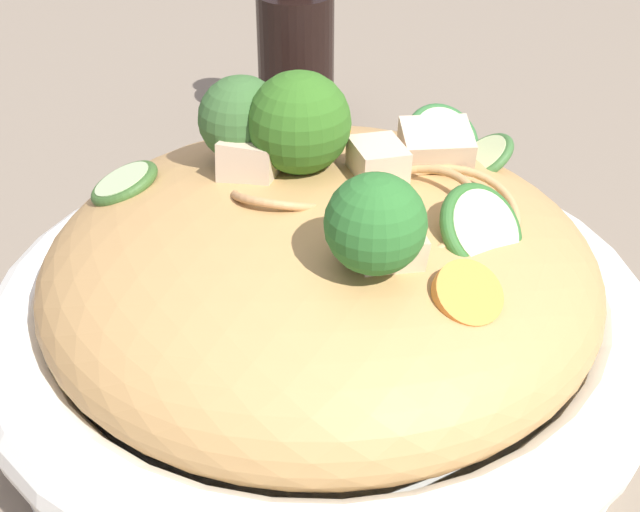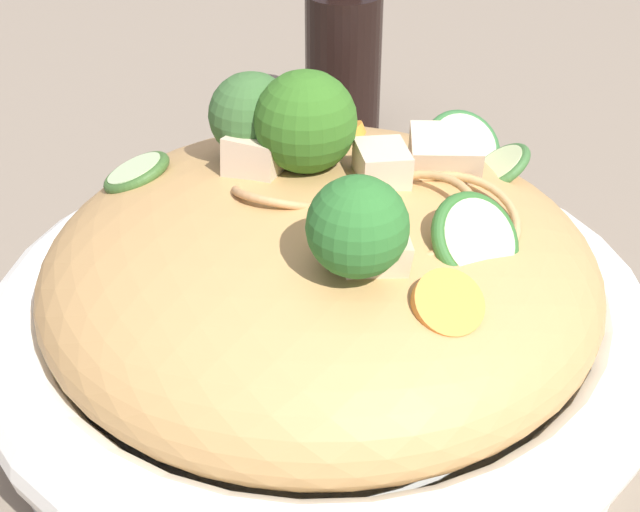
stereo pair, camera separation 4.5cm
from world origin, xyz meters
TOP-DOWN VIEW (x-y plane):
  - ground_plane at (0.00, 0.00)m, footprint 3.00×3.00m
  - serving_bowl at (0.00, 0.00)m, footprint 0.33×0.33m
  - noodle_heap at (0.00, -0.00)m, footprint 0.27×0.27m
  - broccoli_florets at (0.01, 0.01)m, footprint 0.15×0.10m
  - carrot_coins at (-0.03, -0.03)m, footprint 0.17×0.08m
  - zucchini_slices at (0.03, -0.04)m, footprint 0.16×0.22m
  - chicken_chunks at (0.01, -0.02)m, footprint 0.11×0.12m
  - soy_sauce_bottle at (0.30, 0.00)m, footprint 0.06×0.06m

SIDE VIEW (x-z plane):
  - ground_plane at x=0.00m, z-range 0.00..0.00m
  - serving_bowl at x=0.00m, z-range 0.00..0.06m
  - soy_sauce_bottle at x=0.30m, z-range -0.01..0.13m
  - noodle_heap at x=0.00m, z-range 0.02..0.12m
  - zucchini_slices at x=0.03m, z-range 0.08..0.12m
  - carrot_coins at x=-0.03m, z-range 0.09..0.12m
  - chicken_chunks at x=0.01m, z-range 0.10..0.13m
  - broccoli_florets at x=0.01m, z-range 0.10..0.16m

